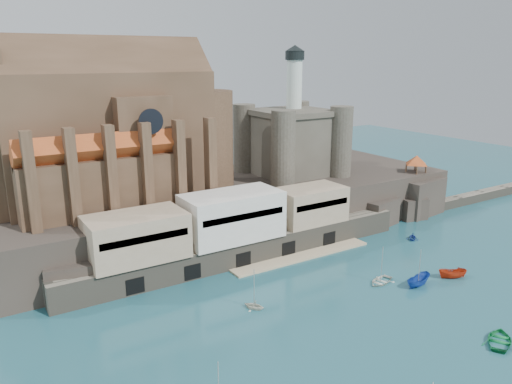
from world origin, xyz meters
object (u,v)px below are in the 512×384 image
object	(u,v)px
castle_keep	(291,139)
boat_2	(418,285)
church	(119,136)
pavilion	(417,161)

from	to	relation	value
castle_keep	boat_2	xyz separation A→B (m)	(-5.26, -43.24, -18.31)
church	boat_2	xyz separation A→B (m)	(34.94, -44.01, -22.13)
church	castle_keep	xyz separation A→B (m)	(40.21, -0.78, -3.81)
church	castle_keep	distance (m)	40.39
church	castle_keep	size ratio (longest dim) A/B	1.60
pavilion	boat_2	distance (m)	43.91
boat_2	castle_keep	bearing A→B (deg)	-15.19
pavilion	boat_2	xyz separation A→B (m)	(-31.19, -28.16, -12.73)
pavilion	church	bearing A→B (deg)	166.52
church	castle_keep	world-z (taller)	church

